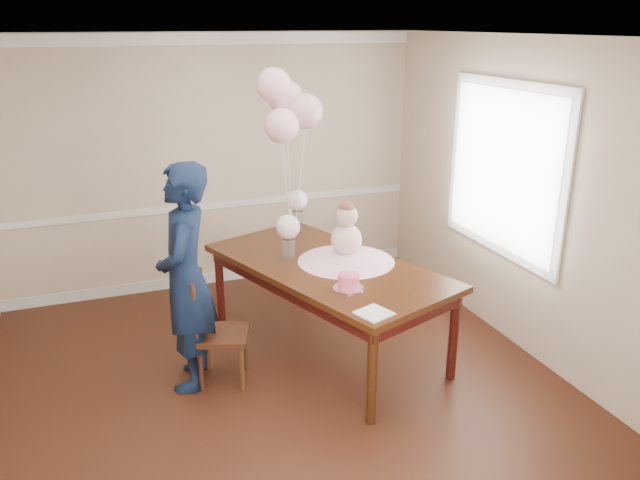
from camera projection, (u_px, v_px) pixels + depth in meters
The scene contains 49 objects.
floor at pixel (285, 399), 4.88m from camera, with size 4.50×5.00×0.00m, color black.
ceiling at pixel (277, 37), 3.99m from camera, with size 4.50×5.00×0.02m, color white.
wall_back at pixel (213, 165), 6.65m from camera, with size 4.50×0.02×2.70m, color tan.
wall_front at pixel (488, 450), 2.23m from camera, with size 4.50×0.02×2.70m, color tan.
wall_right at pixel (541, 205), 5.18m from camera, with size 0.02×5.00×2.70m, color tan.
chair_rail_trim at pixel (215, 205), 6.79m from camera, with size 4.50×0.02×0.07m, color silver.
crown_molding at pixel (206, 39), 6.21m from camera, with size 4.50×0.02×0.12m, color white.
baseboard_trim at pixel (219, 277), 7.06m from camera, with size 4.50×0.02×0.12m, color silver.
window_frame at pixel (504, 169), 5.55m from camera, with size 0.02×1.66×1.56m, color silver.
window_blinds at pixel (502, 169), 5.54m from camera, with size 0.01×1.50×1.40m, color white.
dining_table_top at pixel (328, 267), 5.35m from camera, with size 1.11×2.22×0.06m, color black.
table_apron at pixel (327, 276), 5.38m from camera, with size 1.00×2.10×0.11m, color black.
table_leg_fl at pixel (372, 376), 4.47m from camera, with size 0.08×0.08×0.78m, color black.
table_leg_fr at pixel (453, 336), 5.04m from camera, with size 0.08×0.08×0.78m, color black.
table_leg_bl at pixel (220, 289), 5.93m from camera, with size 0.08×0.08×0.78m, color black.
table_leg_br at pixel (296, 265), 6.50m from camera, with size 0.08×0.08×0.78m, color black.
baby_skirt at pixel (346, 255), 5.38m from camera, with size 0.84×0.84×0.11m, color #FFBBD4.
baby_torso at pixel (346, 239), 5.34m from camera, with size 0.27×0.27×0.27m, color #FFA1C5.
baby_head at pixel (347, 216), 5.27m from camera, with size 0.19×0.19×0.19m, color #D5AB93.
baby_hair at pixel (347, 208), 5.24m from camera, with size 0.13×0.13×0.13m, color brown.
cake_platter at pixel (348, 288), 4.85m from camera, with size 0.24×0.24×0.01m, color silver.
birthday_cake at pixel (349, 281), 4.83m from camera, with size 0.17×0.17×0.11m, color #FF507D.
cake_flower_a at pixel (349, 272), 4.80m from camera, with size 0.03×0.03×0.03m, color silver.
cake_flower_b at pixel (350, 270), 4.84m from camera, with size 0.03×0.03×0.03m, color white.
rose_vase_near at pixel (288, 248), 5.45m from camera, with size 0.11×0.11×0.18m, color silver.
roses_near at pixel (288, 227), 5.38m from camera, with size 0.21×0.21×0.21m, color #FFD5DB.
rose_vase_far at pixel (297, 219), 6.24m from camera, with size 0.11×0.11×0.18m, color silver.
roses_far at pixel (297, 200), 6.18m from camera, with size 0.21×0.21×0.21m, color #FAD2E0.
napkin at pixel (374, 313), 4.43m from camera, with size 0.22×0.22×0.01m, color white.
balloon_weight at pixel (294, 242), 5.84m from camera, with size 0.04×0.04×0.02m, color #B7B7BB.
balloon_a at pixel (282, 126), 5.41m from camera, with size 0.31×0.31×0.31m, color #FCB2C1.
balloon_b at pixel (305, 111), 5.47m from camera, with size 0.31×0.31×0.31m, color #D899AB.
balloon_c at pixel (286, 97), 5.50m from camera, with size 0.31×0.31×0.31m, color #E3A1B4.
balloon_d at pixel (274, 85), 5.41m from camera, with size 0.31×0.31×0.31m, color #F3ACBD.
balloon_ribbon_a at pixel (288, 195), 5.65m from camera, with size 0.00×0.00×0.93m, color silver.
balloon_ribbon_b at pixel (299, 188), 5.68m from camera, with size 0.00×0.00×1.04m, color white.
balloon_ribbon_c at pixel (290, 181), 5.70m from camera, with size 0.00×0.00×1.15m, color white.
balloon_ribbon_d at pixel (284, 176), 5.65m from camera, with size 0.00×0.00×1.26m, color white.
dining_chair_seat at pixel (223, 335), 5.02m from camera, with size 0.40×0.40×0.05m, color #33180D.
chair_leg_fl at pixel (201, 369), 4.94m from camera, with size 0.04×0.04×0.39m, color black.
chair_leg_fr at pixel (242, 368), 4.94m from camera, with size 0.04×0.04×0.39m, color #3D2310.
chair_leg_bl at pixel (207, 348), 5.25m from camera, with size 0.04×0.04×0.39m, color #3B1E10.
chair_leg_br at pixel (246, 348), 5.25m from camera, with size 0.04×0.04×0.39m, color #351F0E.
chair_back_post_l at pixel (195, 314), 4.78m from camera, with size 0.04×0.04×0.51m, color #3A1B0F.
chair_back_post_r at pixel (202, 297), 5.09m from camera, with size 0.04×0.04×0.51m, color black.
chair_slat_low at pixel (199, 318), 4.97m from camera, with size 0.03×0.36×0.05m, color #3B2210.
chair_slat_mid at pixel (198, 301), 4.92m from camera, with size 0.03×0.36×0.05m, color #3E1B10.
chair_slat_top at pixel (197, 284), 4.87m from camera, with size 0.03×0.36×0.05m, color #33180D.
woman at pixel (186, 278), 4.83m from camera, with size 0.67×0.44×1.83m, color #0D1932.
Camera 1 is at (-1.21, -4.02, 2.80)m, focal length 35.00 mm.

